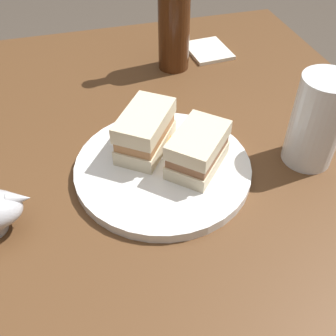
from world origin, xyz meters
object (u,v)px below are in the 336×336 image
(sandwich_half_left, at_px, (198,150))
(sandwich_half_right, at_px, (145,131))
(napkin, at_px, (208,50))
(plate, at_px, (165,168))
(cider_bottle, at_px, (174,17))
(pint_glass, at_px, (315,127))

(sandwich_half_left, relative_size, sandwich_half_right, 0.94)
(sandwich_half_right, xyz_separation_m, napkin, (-0.32, 0.23, -0.05))
(plate, bearing_deg, sandwich_half_left, 70.81)
(sandwich_half_left, distance_m, cider_bottle, 0.35)
(cider_bottle, distance_m, napkin, 0.15)
(pint_glass, bearing_deg, sandwich_half_left, -94.65)
(sandwich_half_right, bearing_deg, napkin, 144.74)
(sandwich_half_right, relative_size, napkin, 1.19)
(sandwich_half_right, bearing_deg, sandwich_half_left, 47.53)
(cider_bottle, bearing_deg, pint_glass, 20.20)
(plate, bearing_deg, sandwich_half_right, -155.75)
(sandwich_half_left, distance_m, napkin, 0.41)
(plate, xyz_separation_m, pint_glass, (0.03, 0.24, 0.06))
(sandwich_half_left, relative_size, napkin, 1.12)
(sandwich_half_right, bearing_deg, plate, 24.25)
(pint_glass, bearing_deg, napkin, -175.40)
(napkin, bearing_deg, pint_glass, 4.60)
(pint_glass, height_order, cider_bottle, cider_bottle)
(plate, height_order, sandwich_half_left, sandwich_half_left)
(sandwich_half_left, distance_m, pint_glass, 0.19)
(cider_bottle, bearing_deg, sandwich_half_left, -9.87)
(pint_glass, height_order, napkin, pint_glass)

